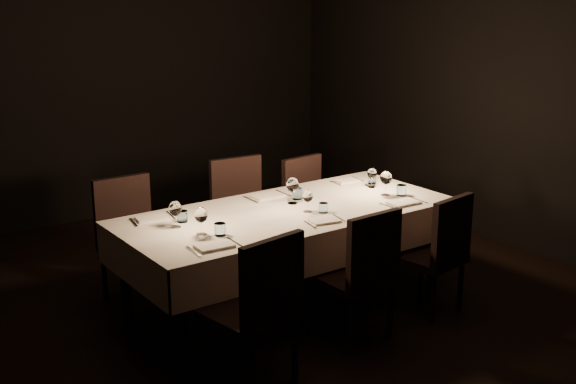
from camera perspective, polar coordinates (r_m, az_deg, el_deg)
room at (r=5.15m, az=0.00°, el=6.43°), size 5.01×6.01×3.01m
dining_table at (r=5.34m, az=0.00°, el=-2.20°), size 2.52×1.12×0.76m
chair_near_left at (r=4.30m, az=-2.31°, el=-8.88°), size 0.54×0.54×0.98m
place_setting_near_left at (r=4.72m, az=-6.23°, el=-2.81°), size 0.35×0.41×0.19m
chair_near_center at (r=4.88m, az=5.85°, el=-6.14°), size 0.47×0.47×0.94m
place_setting_near_center at (r=5.19m, az=2.26°, el=-1.13°), size 0.32×0.39×0.17m
chair_near_right at (r=5.40m, az=11.81°, el=-4.38°), size 0.50×0.50×0.91m
place_setting_near_right at (r=5.68m, az=8.43°, el=0.29°), size 0.35×0.42×0.20m
chair_far_left at (r=5.68m, az=-12.40°, el=-3.21°), size 0.46×0.46×0.95m
place_setting_far_left at (r=5.06m, az=-9.32°, el=-1.69°), size 0.35×0.41×0.19m
chair_far_center at (r=6.07m, az=-3.61°, el=-1.52°), size 0.51×0.51×0.98m
place_setting_far_center at (r=5.54m, az=-0.18°, el=0.12°), size 0.36×0.42×0.20m
chair_far_right at (r=6.40m, az=1.73°, el=-0.89°), size 0.48×0.48×0.91m
place_setting_far_right at (r=6.03m, az=6.05°, el=1.16°), size 0.30×0.39×0.16m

